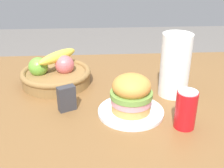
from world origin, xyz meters
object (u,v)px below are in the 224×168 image
(plate, at_px, (131,111))
(soda_can, at_px, (186,109))
(sandwich, at_px, (131,93))
(napkin_holder, at_px, (67,98))
(fruit_basket, at_px, (56,74))
(paper_towel_roll, at_px, (175,65))

(plate, relative_size, soda_can, 1.79)
(sandwich, distance_m, napkin_holder, 0.22)
(plate, xyz_separation_m, fruit_basket, (-0.28, 0.26, 0.04))
(plate, height_order, paper_towel_roll, paper_towel_roll)
(fruit_basket, xyz_separation_m, napkin_holder, (0.06, -0.22, 0.00))
(fruit_basket, bearing_deg, paper_towel_roll, -15.38)
(sandwich, xyz_separation_m, soda_can, (0.16, -0.09, -0.01))
(sandwich, bearing_deg, plate, -63.43)
(sandwich, relative_size, paper_towel_roll, 0.60)
(fruit_basket, height_order, paper_towel_roll, paper_towel_roll)
(fruit_basket, relative_size, paper_towel_roll, 1.21)
(soda_can, relative_size, fruit_basket, 0.43)
(napkin_holder, bearing_deg, soda_can, -44.33)
(plate, bearing_deg, soda_can, -30.08)
(plate, distance_m, napkin_holder, 0.23)
(plate, height_order, soda_can, soda_can)
(plate, distance_m, paper_towel_roll, 0.25)
(napkin_holder, bearing_deg, plate, -34.95)
(sandwich, distance_m, fruit_basket, 0.38)
(sandwich, bearing_deg, fruit_basket, 137.66)
(plate, height_order, sandwich, sandwich)
(plate, bearing_deg, napkin_holder, 170.70)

